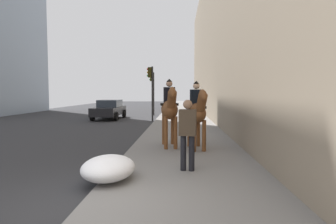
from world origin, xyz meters
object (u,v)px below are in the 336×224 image
object	(u,v)px
pedestrian_greeting	(188,130)
traffic_light_far_curb	(153,87)
traffic_light_near_curb	(151,85)
mounted_horse_near	(170,109)
car_near_lane	(109,109)
mounted_horse_far	(197,112)

from	to	relation	value
pedestrian_greeting	traffic_light_far_curb	bearing A→B (deg)	16.16
pedestrian_greeting	traffic_light_near_curb	world-z (taller)	traffic_light_near_curb
traffic_light_near_curb	traffic_light_far_curb	bearing A→B (deg)	4.27
mounted_horse_near	traffic_light_near_curb	bearing A→B (deg)	-178.30
car_near_lane	traffic_light_far_curb	distance (m)	4.97
mounted_horse_near	mounted_horse_far	size ratio (longest dim) A/B	1.04
mounted_horse_near	traffic_light_near_curb	world-z (taller)	traffic_light_near_curb
mounted_horse_near	traffic_light_near_curb	size ratio (longest dim) A/B	0.62
mounted_horse_near	traffic_light_far_curb	bearing A→B (deg)	-179.98
mounted_horse_far	traffic_light_far_curb	world-z (taller)	traffic_light_far_curb
pedestrian_greeting	traffic_light_near_curb	distance (m)	13.32
mounted_horse_near	traffic_light_far_curb	size ratio (longest dim) A/B	0.63
mounted_horse_far	car_near_lane	xyz separation A→B (m)	(11.96, 5.85, -0.62)
traffic_light_far_curb	mounted_horse_far	bearing A→B (deg)	-169.35
mounted_horse_far	pedestrian_greeting	distance (m)	2.68
traffic_light_near_curb	traffic_light_far_curb	xyz separation A→B (m)	(5.16, 0.38, -0.03)
car_near_lane	mounted_horse_near	bearing A→B (deg)	23.61
traffic_light_near_curb	traffic_light_far_curb	world-z (taller)	traffic_light_near_curb
traffic_light_near_curb	traffic_light_far_curb	size ratio (longest dim) A/B	1.01
pedestrian_greeting	mounted_horse_near	bearing A→B (deg)	18.26
mounted_horse_far	car_near_lane	distance (m)	13.33
mounted_horse_far	traffic_light_far_curb	xyz separation A→B (m)	(15.58, 2.93, 1.15)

